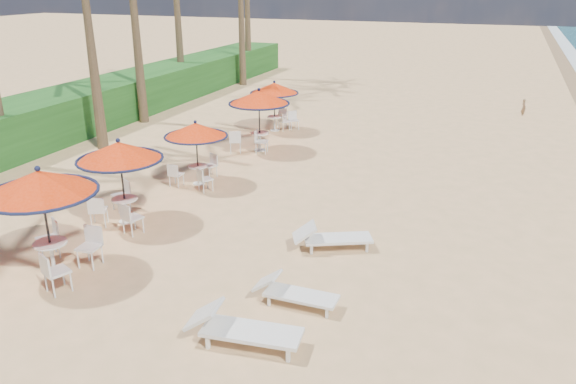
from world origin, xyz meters
name	(u,v)px	position (x,y,z in m)	size (l,w,h in m)	color
ground	(259,321)	(0.00, 0.00, 0.00)	(160.00, 160.00, 0.00)	tan
scrub_hedge	(79,109)	(-13.50, 11.00, 0.90)	(3.00, 40.00, 1.80)	#194716
station_0	(44,196)	(-5.18, 0.17, 1.88)	(2.46, 2.46, 2.57)	black
station_1	(119,162)	(-5.40, 3.09, 1.76)	(2.30, 2.30, 2.40)	black
station_2	(196,138)	(-5.03, 6.53, 1.56)	(2.05, 2.05, 2.14)	black
station_3	(258,103)	(-4.70, 10.70, 1.87)	(2.36, 2.36, 2.46)	black
station_4	(276,94)	(-5.22, 13.85, 1.62)	(2.12, 2.12, 2.21)	black
lounger_near	(240,328)	(-0.02, -0.81, 0.36)	(2.21, 0.91, 0.77)	silver
lounger_mid	(293,292)	(0.41, 0.80, 0.30)	(1.77, 0.56, 0.63)	silver
lounger_far	(330,237)	(0.38, 3.52, 0.33)	(2.03, 1.41, 0.70)	silver
person	(524,107)	(5.02, 20.78, 0.44)	(0.32, 0.21, 0.89)	#8A6746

